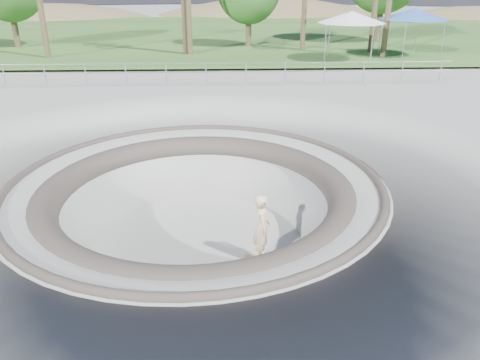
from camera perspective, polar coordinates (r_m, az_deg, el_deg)
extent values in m
plane|color=gray|center=(12.83, -5.43, -0.28)|extent=(180.00, 180.00, 0.00)
torus|color=gray|center=(13.77, -5.11, -7.91)|extent=(14.00, 14.00, 4.00)
cylinder|color=gray|center=(13.74, -5.11, -7.73)|extent=(6.60, 6.60, 0.10)
torus|color=#443B36|center=(12.84, -5.42, -0.36)|extent=(10.24, 10.24, 0.24)
torus|color=#443B36|center=(13.02, -5.35, -2.09)|extent=(8.91, 8.91, 0.81)
cube|color=#2C5120|center=(45.99, -3.40, 17.46)|extent=(180.00, 36.00, 0.12)
ellipsoid|color=brown|center=(71.43, -21.41, 12.77)|extent=(50.40, 36.00, 23.40)
ellipsoid|color=brown|center=(73.25, 3.49, 13.40)|extent=(61.60, 44.00, 28.60)
ellipsoid|color=brown|center=(73.11, 26.38, 13.04)|extent=(42.00, 30.00, 19.50)
cylinder|color=#979BA0|center=(24.06, -4.18, 14.02)|extent=(25.00, 0.05, 0.05)
cylinder|color=#979BA0|center=(24.14, -4.15, 12.97)|extent=(25.00, 0.05, 0.05)
cube|color=olive|center=(12.83, 2.61, -9.44)|extent=(0.93, 0.33, 0.02)
cylinder|color=#B3B3B8|center=(12.85, 2.61, -9.58)|extent=(0.06, 0.19, 0.04)
cylinder|color=#B3B3B8|center=(12.85, 2.61, -9.58)|extent=(0.06, 0.19, 0.04)
cylinder|color=silver|center=(12.86, 2.61, -9.62)|extent=(0.07, 0.04, 0.07)
cylinder|color=silver|center=(12.86, 2.61, -9.62)|extent=(0.07, 0.04, 0.07)
cylinder|color=silver|center=(12.86, 2.61, -9.62)|extent=(0.07, 0.04, 0.07)
cylinder|color=silver|center=(12.86, 2.61, -9.62)|extent=(0.07, 0.04, 0.07)
imported|color=beige|center=(12.34, 2.69, -5.78)|extent=(0.48, 0.70, 1.86)
cylinder|color=#979BA0|center=(29.37, 11.21, 15.76)|extent=(0.06, 0.06, 2.14)
cylinder|color=#979BA0|center=(30.11, 16.45, 15.46)|extent=(0.06, 0.06, 2.14)
cylinder|color=#979BA0|center=(32.01, 10.10, 16.47)|extent=(0.06, 0.06, 2.14)
cylinder|color=#979BA0|center=(32.69, 14.97, 16.20)|extent=(0.06, 0.06, 2.14)
cube|color=silver|center=(30.89, 13.40, 18.14)|extent=(3.64, 3.64, 0.08)
cone|color=silver|center=(30.86, 13.46, 18.77)|extent=(5.53, 5.53, 0.68)
cylinder|color=#979BA0|center=(32.04, 18.59, 15.70)|extent=(0.06, 0.06, 2.20)
cylinder|color=#979BA0|center=(33.10, 23.28, 15.26)|extent=(0.06, 0.06, 2.20)
cylinder|color=#979BA0|center=(34.65, 17.00, 16.41)|extent=(0.06, 0.06, 2.20)
cylinder|color=#979BA0|center=(35.64, 21.42, 16.02)|extent=(0.06, 0.06, 2.20)
cube|color=#2F5EAD|center=(33.72, 20.37, 17.88)|extent=(3.59, 3.59, 0.08)
cone|color=#2F5EAD|center=(33.69, 20.46, 18.46)|extent=(5.78, 5.78, 0.70)
cylinder|color=brown|center=(39.53, -25.94, 17.40)|extent=(0.44, 0.44, 4.42)
cylinder|color=brown|center=(36.61, 1.05, 18.90)|extent=(0.44, 0.44, 3.91)
cylinder|color=brown|center=(40.55, 16.78, 19.35)|extent=(0.44, 0.44, 5.20)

